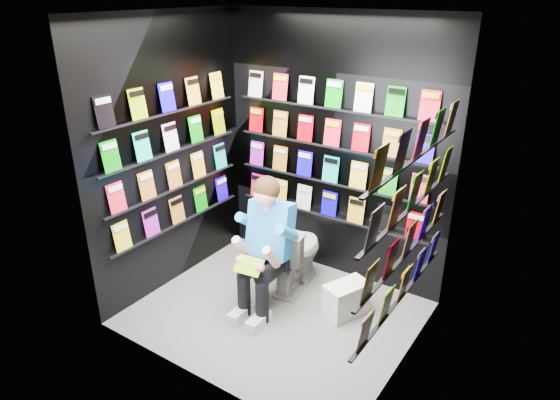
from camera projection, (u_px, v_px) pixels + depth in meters
The scene contains 14 objects.
floor at pixel (275, 313), 4.60m from camera, with size 2.40×2.40×0.00m, color slate.
ceiling at pixel (274, 13), 3.57m from camera, with size 2.40×2.40×0.00m, color white.
wall_back at pixel (333, 151), 4.85m from camera, with size 2.40×0.04×2.60m, color black.
wall_front at pixel (190, 227), 3.32m from camera, with size 2.40×0.04×2.60m, color black.
wall_left at pixel (170, 156), 4.70m from camera, with size 0.04×2.00×2.60m, color black.
wall_right at pixel (417, 217), 3.47m from camera, with size 0.04×2.00×2.60m, color black.
comics_back at pixel (332, 151), 4.82m from camera, with size 2.10×0.06×1.37m, color #B86724, non-canonical shape.
comics_left at pixel (172, 156), 4.68m from camera, with size 0.06×1.70×1.37m, color #B86724, non-canonical shape.
comics_right at pixel (413, 215), 3.48m from camera, with size 0.06×1.70×1.37m, color #B86724, non-canonical shape.
toilet at pixel (294, 253), 4.90m from camera, with size 0.42×0.75×0.73m, color white.
longbox at pixel (346, 301), 4.53m from camera, with size 0.21×0.38×0.29m, color white.
longbox_lid at pixel (347, 286), 4.47m from camera, with size 0.23×0.40×0.03m, color white.
reader at pixel (272, 230), 4.45m from camera, with size 0.52×0.77×1.41m, color blue, non-canonical shape.
held_comic at pixel (249, 266), 4.26m from camera, with size 0.25×0.01×0.17m, color #159916.
Camera 1 is at (2.16, -3.14, 2.78)m, focal length 32.00 mm.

